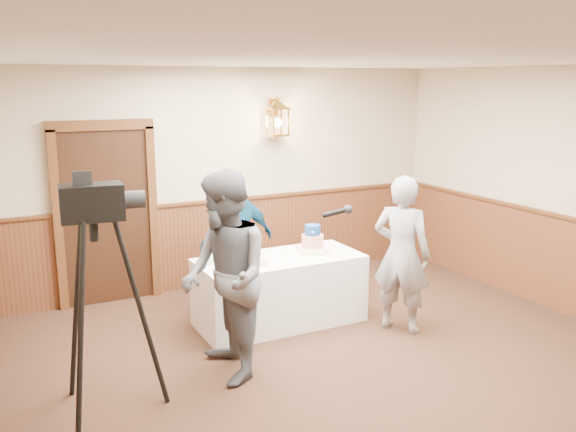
% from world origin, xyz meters
% --- Properties ---
extents(ground, '(7.00, 7.00, 0.00)m').
position_xyz_m(ground, '(0.00, 0.00, 0.00)').
color(ground, black).
rests_on(ground, ground).
extents(room_shell, '(6.02, 7.02, 2.81)m').
position_xyz_m(room_shell, '(-0.05, 0.45, 1.52)').
color(room_shell, '#BBAA8C').
rests_on(room_shell, ground).
extents(display_table, '(1.80, 0.80, 0.75)m').
position_xyz_m(display_table, '(-0.07, 1.90, 0.38)').
color(display_table, white).
rests_on(display_table, ground).
extents(tiered_cake, '(0.37, 0.37, 0.32)m').
position_xyz_m(tiered_cake, '(0.34, 1.91, 0.87)').
color(tiered_cake, '#FFEDBF').
rests_on(tiered_cake, display_table).
extents(sheet_cake_yellow, '(0.34, 0.27, 0.07)m').
position_xyz_m(sheet_cake_yellow, '(-0.50, 1.78, 0.78)').
color(sheet_cake_yellow, '#FCFD97').
rests_on(sheet_cake_yellow, display_table).
extents(sheet_cake_green, '(0.33, 0.27, 0.07)m').
position_xyz_m(sheet_cake_green, '(-0.73, 2.07, 0.79)').
color(sheet_cake_green, '#A5D999').
rests_on(sheet_cake_green, display_table).
extents(interviewer, '(1.54, 0.98, 1.88)m').
position_xyz_m(interviewer, '(-1.06, 0.99, 0.94)').
color(interviewer, '#53555B').
rests_on(interviewer, ground).
extents(baker, '(0.68, 0.73, 1.68)m').
position_xyz_m(baker, '(0.98, 1.14, 0.84)').
color(baker, gray).
rests_on(baker, ground).
extents(assistant_p, '(1.01, 0.58, 1.63)m').
position_xyz_m(assistant_p, '(-0.32, 2.52, 0.82)').
color(assistant_p, navy).
rests_on(assistant_p, ground).
extents(tv_camera_rig, '(0.74, 0.69, 1.87)m').
position_xyz_m(tv_camera_rig, '(-2.16, 0.83, 0.84)').
color(tv_camera_rig, black).
rests_on(tv_camera_rig, ground).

